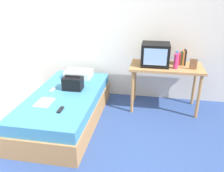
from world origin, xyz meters
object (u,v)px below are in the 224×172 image
(book_row, at_px, (181,58))
(picture_frame, at_px, (193,64))
(desk, at_px, (166,71))
(water_bottle, at_px, (176,61))
(remote_dark, at_px, (60,110))
(bed, at_px, (66,107))
(magazine, at_px, (44,102))
(pillow, at_px, (79,74))
(tv, at_px, (155,54))
(handbag, at_px, (73,83))
(remote_silver, at_px, (53,90))

(book_row, bearing_deg, picture_frame, -53.77)
(picture_frame, bearing_deg, book_row, 126.23)
(desk, distance_m, water_bottle, 0.28)
(picture_frame, distance_m, remote_dark, 2.10)
(bed, bearing_deg, picture_frame, 16.85)
(book_row, height_order, magazine, book_row)
(picture_frame, distance_m, pillow, 1.94)
(remote_dark, bearing_deg, tv, 45.26)
(desk, xyz_separation_m, pillow, (-1.51, 0.02, -0.15))
(book_row, distance_m, handbag, 1.80)
(desk, bearing_deg, handbag, -160.31)
(water_bottle, bearing_deg, desk, 135.95)
(bed, relative_size, magazine, 6.90)
(bed, height_order, handbag, handbag)
(remote_dark, bearing_deg, pillow, 96.49)
(desk, distance_m, book_row, 0.33)
(handbag, bearing_deg, book_row, 20.79)
(magazine, relative_size, remote_silver, 2.01)
(picture_frame, bearing_deg, pillow, 175.78)
(picture_frame, xyz_separation_m, handbag, (-1.82, -0.40, -0.29))
(magazine, bearing_deg, desk, 31.42)
(remote_dark, relative_size, remote_silver, 1.08)
(picture_frame, height_order, pillow, picture_frame)
(desk, bearing_deg, remote_silver, -160.40)
(bed, distance_m, desk, 1.72)
(desk, distance_m, handbag, 1.52)
(pillow, bearing_deg, handbag, -81.52)
(remote_dark, bearing_deg, handbag, 94.93)
(bed, xyz_separation_m, remote_dark, (0.14, -0.51, 0.25))
(desk, height_order, tv, tv)
(picture_frame, height_order, remote_silver, picture_frame)
(handbag, relative_size, remote_silver, 2.08)
(remote_dark, bearing_deg, picture_frame, 31.55)
(water_bottle, height_order, handbag, water_bottle)
(tv, relative_size, book_row, 1.81)
(water_bottle, bearing_deg, book_row, 69.02)
(picture_frame, bearing_deg, desk, 163.44)
(bed, height_order, remote_dark, remote_dark)
(water_bottle, distance_m, remote_silver, 1.97)
(book_row, relative_size, magazine, 0.84)
(book_row, xyz_separation_m, handbag, (-1.65, -0.63, -0.31))
(magazine, xyz_separation_m, remote_silver, (-0.05, 0.41, 0.01))
(water_bottle, distance_m, picture_frame, 0.26)
(desk, bearing_deg, pillow, 179.10)
(bed, distance_m, remote_dark, 0.58)
(magazine, bearing_deg, picture_frame, 23.69)
(pillow, relative_size, magazine, 1.58)
(handbag, relative_size, remote_dark, 1.92)
(magazine, height_order, remote_dark, remote_dark)
(water_bottle, xyz_separation_m, pillow, (-1.64, 0.15, -0.36))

